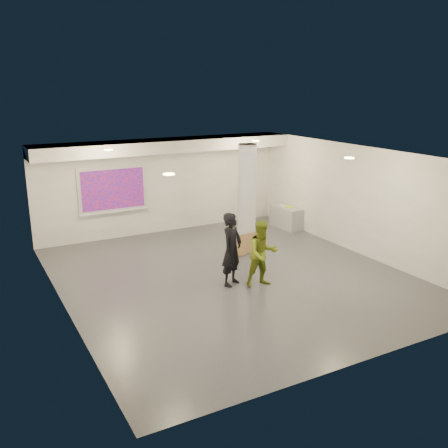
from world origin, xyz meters
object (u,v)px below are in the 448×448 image
credenza (286,217)px  projection_screen (113,190)px  man (263,254)px  woman (232,249)px  column (247,197)px

credenza → projection_screen: bearing=161.1°
man → woman: bearing=153.8°
credenza → woman: size_ratio=0.69×
column → man: column is taller
column → credenza: bearing=27.2°
woman → column: bearing=21.0°
projection_screen → credenza: projection_screen is taller
projection_screen → woman: 5.11m
credenza → man: 5.08m
projection_screen → man: bearing=-69.8°
column → woman: column is taller
projection_screen → column: bearing=-40.6°
column → man: (-1.15, -2.63, -0.71)m
column → man: 2.96m
woman → credenza: bearing=9.4°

